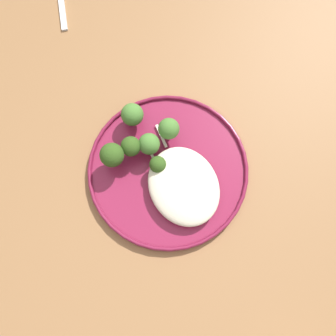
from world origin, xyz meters
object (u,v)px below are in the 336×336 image
seared_scallop_right_edge (163,191)px  seared_scallop_rear_pale (173,179)px  broccoli_floret_split_head (169,129)px  broccoli_floret_front_edge (149,144)px  seared_scallop_half_hidden (190,208)px  broccoli_floret_right_tilted (158,165)px  dinner_plate (168,170)px  seared_scallop_on_noodles (186,189)px  broccoli_floret_tall_stalk (131,115)px  broccoli_floret_left_leaning (112,155)px  broccoli_floret_beside_noodles (131,147)px

seared_scallop_right_edge → seared_scallop_rear_pale: size_ratio=1.53×
broccoli_floret_split_head → broccoli_floret_front_edge: 0.04m
seared_scallop_half_hidden → broccoli_floret_right_tilted: 0.09m
dinner_plate → broccoli_floret_split_head: (-0.06, 0.03, 0.04)m
seared_scallop_on_noodles → broccoli_floret_tall_stalk: bearing=-166.9°
broccoli_floret_left_leaning → broccoli_floret_right_tilted: (0.04, 0.07, -0.01)m
broccoli_floret_tall_stalk → broccoli_floret_front_edge: bearing=7.0°
broccoli_floret_tall_stalk → broccoli_floret_split_head: bearing=43.3°
dinner_plate → broccoli_floret_left_leaning: (-0.05, -0.08, 0.04)m
broccoli_floret_front_edge → broccoli_floret_right_tilted: bearing=-0.6°
seared_scallop_half_hidden → broccoli_floret_left_leaning: (-0.13, -0.09, 0.03)m
broccoli_floret_front_edge → broccoli_floret_left_leaning: bearing=-93.5°
broccoli_floret_tall_stalk → broccoli_floret_front_edge: same height
seared_scallop_rear_pale → broccoli_floret_front_edge: broccoli_floret_front_edge is taller
seared_scallop_on_noodles → broccoli_floret_right_tilted: (-0.06, -0.03, 0.01)m
broccoli_floret_split_head → broccoli_floret_right_tilted: bearing=-40.7°
broccoli_floret_left_leaning → broccoli_floret_front_edge: (0.00, 0.07, -0.01)m
broccoli_floret_tall_stalk → broccoli_floret_split_head: (0.05, 0.05, 0.01)m
seared_scallop_on_noodles → broccoli_floret_beside_noodles: broccoli_floret_beside_noodles is taller
seared_scallop_on_noodles → dinner_plate: bearing=-163.9°
seared_scallop_half_hidden → dinner_plate: bearing=-175.5°
broccoli_floret_tall_stalk → broccoli_floret_right_tilted: broccoli_floret_tall_stalk is taller
seared_scallop_on_noodles → broccoli_floret_split_head: broccoli_floret_split_head is taller
dinner_plate → broccoli_floret_right_tilted: 0.03m
dinner_plate → seared_scallop_half_hidden: 0.08m
seared_scallop_half_hidden → broccoli_floret_beside_noodles: bearing=-158.6°
dinner_plate → broccoli_floret_front_edge: 0.06m
seared_scallop_rear_pale → broccoli_floret_tall_stalk: 0.14m
dinner_plate → broccoli_floret_beside_noodles: (-0.05, -0.05, 0.04)m
broccoli_floret_split_head → seared_scallop_right_edge: bearing=-29.0°
seared_scallop_right_edge → broccoli_floret_beside_noodles: broccoli_floret_beside_noodles is taller
seared_scallop_right_edge → broccoli_floret_right_tilted: broccoli_floret_right_tilted is taller
seared_scallop_half_hidden → broccoli_floret_tall_stalk: (-0.19, -0.03, 0.02)m
seared_scallop_on_noodles → broccoli_floret_beside_noodles: (-0.10, -0.06, 0.02)m
seared_scallop_on_noodles → seared_scallop_rear_pale: bearing=-150.4°
broccoli_floret_left_leaning → seared_scallop_rear_pale: bearing=48.0°
broccoli_floret_front_edge → broccoli_floret_beside_noodles: bearing=-104.1°
broccoli_floret_tall_stalk → dinner_plate: bearing=11.8°
seared_scallop_on_noodles → seared_scallop_rear_pale: (-0.03, -0.01, -0.00)m
broccoli_floret_beside_noodles → dinner_plate: bearing=40.3°
dinner_plate → broccoli_floret_split_head: size_ratio=5.03×
broccoli_floret_right_tilted → broccoli_floret_left_leaning: bearing=-123.0°
broccoli_floret_tall_stalk → broccoli_floret_beside_noodles: size_ratio=0.97×
broccoli_floret_front_edge → seared_scallop_on_noodles: bearing=17.1°
seared_scallop_on_noodles → broccoli_floret_front_edge: broccoli_floret_front_edge is taller
dinner_plate → seared_scallop_rear_pale: (0.02, -0.00, 0.01)m
broccoli_floret_tall_stalk → seared_scallop_on_noodles: bearing=13.1°
broccoli_floret_tall_stalk → broccoli_floret_front_edge: size_ratio=0.99×
seared_scallop_rear_pale → broccoli_floret_tall_stalk: size_ratio=0.42×
dinner_plate → seared_scallop_right_edge: size_ratio=8.60×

